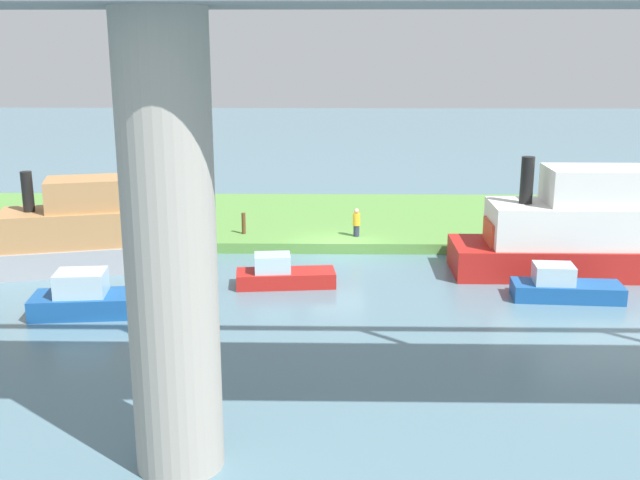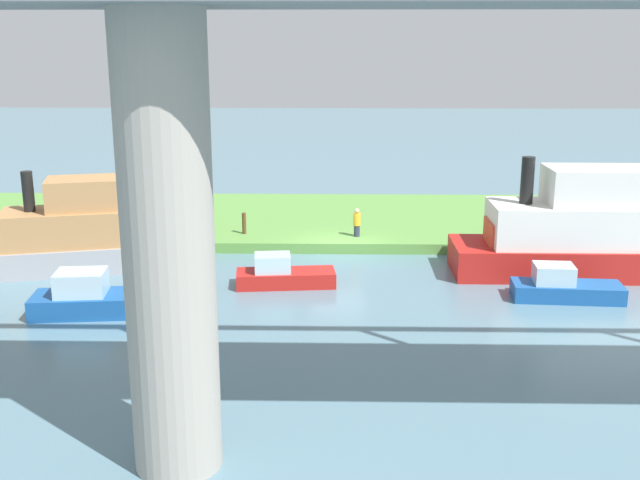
{
  "view_description": "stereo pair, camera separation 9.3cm",
  "coord_description": "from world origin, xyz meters",
  "px_view_note": "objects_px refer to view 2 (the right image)",
  "views": [
    {
      "loc": [
        0.22,
        34.61,
        9.77
      ],
      "look_at": [
        0.75,
        5.0,
        2.0
      ],
      "focal_mm": 42.83,
      "sensor_mm": 36.0,
      "label": 1
    },
    {
      "loc": [
        0.13,
        34.61,
        9.77
      ],
      "look_at": [
        0.75,
        5.0,
        2.0
      ],
      "focal_mm": 42.83,
      "sensor_mm": 36.0,
      "label": 2
    }
  ],
  "objects_px": {
    "person_on_bank": "(357,222)",
    "mooring_post": "(244,223)",
    "motorboat_white": "(564,287)",
    "motorboat_red": "(579,231)",
    "pontoon_yellow": "(96,298)",
    "bridge_pylon": "(169,252)",
    "houseboat_blue": "(81,232)",
    "riverboat_paddlewheel": "(283,274)"
  },
  "relations": [
    {
      "from": "person_on_bank",
      "to": "mooring_post",
      "type": "xyz_separation_m",
      "value": [
        5.55,
        -0.42,
        -0.18
      ]
    },
    {
      "from": "mooring_post",
      "to": "motorboat_white",
      "type": "distance_m",
      "value": 15.68
    },
    {
      "from": "motorboat_red",
      "to": "pontoon_yellow",
      "type": "height_order",
      "value": "motorboat_red"
    },
    {
      "from": "bridge_pylon",
      "to": "mooring_post",
      "type": "height_order",
      "value": "bridge_pylon"
    },
    {
      "from": "motorboat_white",
      "to": "pontoon_yellow",
      "type": "height_order",
      "value": "pontoon_yellow"
    },
    {
      "from": "bridge_pylon",
      "to": "houseboat_blue",
      "type": "xyz_separation_m",
      "value": [
        7.43,
        -15.93,
        -3.59
      ]
    },
    {
      "from": "motorboat_white",
      "to": "person_on_bank",
      "type": "bearing_deg",
      "value": -44.66
    },
    {
      "from": "motorboat_red",
      "to": "pontoon_yellow",
      "type": "relative_size",
      "value": 1.96
    },
    {
      "from": "bridge_pylon",
      "to": "motorboat_red",
      "type": "xyz_separation_m",
      "value": [
        -14.07,
        -15.59,
        -3.35
      ]
    },
    {
      "from": "houseboat_blue",
      "to": "mooring_post",
      "type": "bearing_deg",
      "value": -146.32
    },
    {
      "from": "motorboat_red",
      "to": "bridge_pylon",
      "type": "bearing_deg",
      "value": 47.93
    },
    {
      "from": "houseboat_blue",
      "to": "motorboat_red",
      "type": "relative_size",
      "value": 0.91
    },
    {
      "from": "bridge_pylon",
      "to": "riverboat_paddlewheel",
      "type": "bearing_deg",
      "value": -96.39
    },
    {
      "from": "motorboat_red",
      "to": "mooring_post",
      "type": "bearing_deg",
      "value": -17.66
    },
    {
      "from": "motorboat_red",
      "to": "person_on_bank",
      "type": "bearing_deg",
      "value": -24.81
    },
    {
      "from": "houseboat_blue",
      "to": "pontoon_yellow",
      "type": "xyz_separation_m",
      "value": [
        -2.33,
        5.74,
        -1.05
      ]
    },
    {
      "from": "bridge_pylon",
      "to": "houseboat_blue",
      "type": "relative_size",
      "value": 1.15
    },
    {
      "from": "motorboat_red",
      "to": "motorboat_white",
      "type": "relative_size",
      "value": 2.33
    },
    {
      "from": "pontoon_yellow",
      "to": "person_on_bank",
      "type": "bearing_deg",
      "value": -135.32
    },
    {
      "from": "mooring_post",
      "to": "pontoon_yellow",
      "type": "distance_m",
      "value": 11.01
    },
    {
      "from": "houseboat_blue",
      "to": "motorboat_white",
      "type": "bearing_deg",
      "value": 169.35
    },
    {
      "from": "bridge_pylon",
      "to": "motorboat_red",
      "type": "bearing_deg",
      "value": -132.07
    },
    {
      "from": "person_on_bank",
      "to": "mooring_post",
      "type": "bearing_deg",
      "value": -4.36
    },
    {
      "from": "mooring_post",
      "to": "riverboat_paddlewheel",
      "type": "xyz_separation_m",
      "value": [
        -2.35,
        6.69,
        -0.55
      ]
    },
    {
      "from": "person_on_bank",
      "to": "motorboat_red",
      "type": "xyz_separation_m",
      "value": [
        -9.34,
        4.32,
        0.68
      ]
    },
    {
      "from": "houseboat_blue",
      "to": "pontoon_yellow",
      "type": "height_order",
      "value": "houseboat_blue"
    },
    {
      "from": "mooring_post",
      "to": "motorboat_red",
      "type": "height_order",
      "value": "motorboat_red"
    },
    {
      "from": "person_on_bank",
      "to": "riverboat_paddlewheel",
      "type": "height_order",
      "value": "person_on_bank"
    },
    {
      "from": "bridge_pylon",
      "to": "motorboat_white",
      "type": "xyz_separation_m",
      "value": [
        -12.56,
        -12.17,
        -4.73
      ]
    },
    {
      "from": "riverboat_paddlewheel",
      "to": "motorboat_white",
      "type": "height_order",
      "value": "motorboat_white"
    },
    {
      "from": "person_on_bank",
      "to": "pontoon_yellow",
      "type": "bearing_deg",
      "value": 44.68
    },
    {
      "from": "mooring_post",
      "to": "bridge_pylon",
      "type": "bearing_deg",
      "value": 92.33
    },
    {
      "from": "mooring_post",
      "to": "motorboat_red",
      "type": "xyz_separation_m",
      "value": [
        -14.89,
        4.74,
        0.85
      ]
    },
    {
      "from": "person_on_bank",
      "to": "motorboat_red",
      "type": "relative_size",
      "value": 0.14
    },
    {
      "from": "person_on_bank",
      "to": "mooring_post",
      "type": "distance_m",
      "value": 5.57
    },
    {
      "from": "riverboat_paddlewheel",
      "to": "person_on_bank",
      "type": "bearing_deg",
      "value": -117.04
    },
    {
      "from": "person_on_bank",
      "to": "houseboat_blue",
      "type": "bearing_deg",
      "value": 18.12
    },
    {
      "from": "riverboat_paddlewheel",
      "to": "pontoon_yellow",
      "type": "bearing_deg",
      "value": 27.5
    },
    {
      "from": "pontoon_yellow",
      "to": "bridge_pylon",
      "type": "bearing_deg",
      "value": 116.58
    },
    {
      "from": "bridge_pylon",
      "to": "mooring_post",
      "type": "bearing_deg",
      "value": -87.67
    },
    {
      "from": "person_on_bank",
      "to": "houseboat_blue",
      "type": "xyz_separation_m",
      "value": [
        12.16,
        3.98,
        0.43
      ]
    },
    {
      "from": "mooring_post",
      "to": "riverboat_paddlewheel",
      "type": "bearing_deg",
      "value": 109.39
    }
  ]
}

